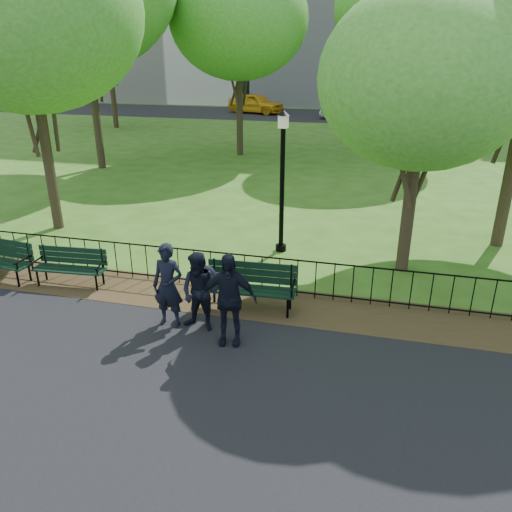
% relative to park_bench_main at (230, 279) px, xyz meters
% --- Properties ---
extents(ground, '(120.00, 120.00, 0.00)m').
position_rel_park_bench_main_xyz_m(ground, '(-0.13, -1.13, -0.68)').
color(ground, '#385F19').
extents(asphalt_path, '(60.00, 9.20, 0.01)m').
position_rel_park_bench_main_xyz_m(asphalt_path, '(-0.13, -4.53, -0.67)').
color(asphalt_path, black).
rests_on(asphalt_path, ground).
extents(dirt_strip, '(60.00, 1.60, 0.01)m').
position_rel_park_bench_main_xyz_m(dirt_strip, '(-0.13, 0.37, -0.67)').
color(dirt_strip, '#362916').
rests_on(dirt_strip, ground).
extents(far_street, '(70.00, 9.00, 0.01)m').
position_rel_park_bench_main_xyz_m(far_street, '(-0.13, 33.87, -0.67)').
color(far_street, black).
rests_on(far_street, ground).
extents(iron_fence, '(24.06, 0.06, 1.00)m').
position_rel_park_bench_main_xyz_m(iron_fence, '(-0.13, 0.87, -0.18)').
color(iron_fence, black).
rests_on(iron_fence, ground).
extents(park_bench_main, '(2.09, 0.69, 1.08)m').
position_rel_park_bench_main_xyz_m(park_bench_main, '(0.00, 0.00, 0.00)').
color(park_bench_main, black).
rests_on(park_bench_main, ground).
extents(park_bench_left_a, '(1.71, 0.64, 0.95)m').
position_rel_park_bench_main_xyz_m(park_bench_left_a, '(-3.92, 0.23, -0.14)').
color(park_bench_left_a, black).
rests_on(park_bench_left_a, ground).
extents(lamppost, '(0.33, 0.33, 3.72)m').
position_rel_park_bench_main_xyz_m(lamppost, '(0.37, 3.50, 1.34)').
color(lamppost, black).
rests_on(lamppost, ground).
extents(tree_near_w, '(6.25, 6.25, 8.71)m').
position_rel_park_bench_main_xyz_m(tree_near_w, '(-6.67, 3.67, 5.36)').
color(tree_near_w, '#2D2116').
rests_on(tree_near_w, ground).
extents(tree_near_e, '(4.66, 4.66, 6.50)m').
position_rel_park_bench_main_xyz_m(tree_near_e, '(3.55, 3.01, 3.83)').
color(tree_near_e, '#2D2116').
rests_on(tree_near_e, ground).
extents(tree_far_c, '(6.67, 6.67, 9.30)m').
position_rel_park_bench_main_xyz_m(tree_far_c, '(-4.42, 16.18, 5.78)').
color(tree_far_c, '#2D2116').
rests_on(tree_far_c, ground).
extents(tree_far_e, '(7.25, 7.25, 10.10)m').
position_rel_park_bench_main_xyz_m(tree_far_e, '(3.44, 18.45, 6.34)').
color(tree_far_e, '#2D2116').
rests_on(tree_far_e, ground).
extents(tree_far_w, '(7.65, 7.65, 10.67)m').
position_rel_park_bench_main_xyz_m(tree_far_w, '(-15.57, 23.42, 6.73)').
color(tree_far_w, '#2D2116').
rests_on(tree_far_w, ground).
extents(person_left, '(0.63, 0.42, 1.70)m').
position_rel_park_bench_main_xyz_m(person_left, '(-0.95, -0.95, 0.18)').
color(person_left, black).
rests_on(person_left, asphalt_path).
extents(person_mid, '(0.82, 0.51, 1.59)m').
position_rel_park_bench_main_xyz_m(person_mid, '(-0.30, -0.95, 0.12)').
color(person_mid, black).
rests_on(person_mid, asphalt_path).
extents(person_right, '(1.10, 0.58, 1.79)m').
position_rel_park_bench_main_xyz_m(person_right, '(0.37, -1.27, 0.23)').
color(person_right, black).
rests_on(person_right, asphalt_path).
extents(taxi, '(5.22, 3.29, 1.66)m').
position_rel_park_bench_main_xyz_m(taxi, '(-8.14, 34.06, 0.16)').
color(taxi, gold).
rests_on(taxi, far_street).
extents(sedan_silver, '(4.09, 1.48, 1.34)m').
position_rel_park_bench_main_xyz_m(sedan_silver, '(-0.28, 31.89, 0.00)').
color(sedan_silver, '#93959A').
rests_on(sedan_silver, far_street).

